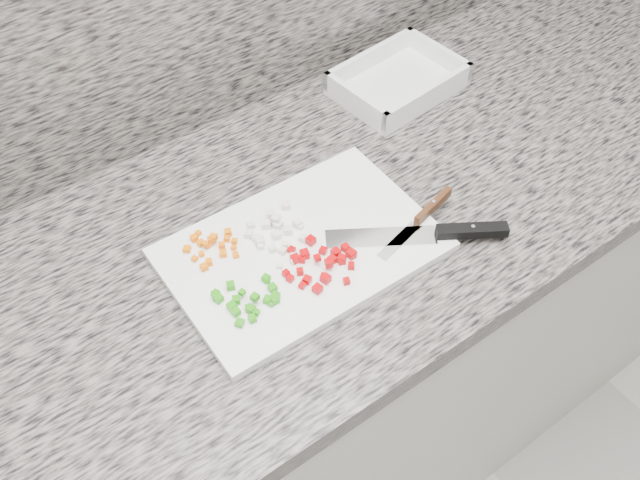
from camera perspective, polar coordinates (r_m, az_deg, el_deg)
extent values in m
cube|color=silver|center=(1.50, -4.13, -12.15)|extent=(3.92, 0.62, 0.86)
cube|color=#6A645D|center=(1.12, -5.39, -1.07)|extent=(3.96, 0.64, 0.04)
cube|color=white|center=(1.09, -1.47, -0.74)|extent=(0.41, 0.28, 0.01)
cube|color=orange|center=(1.08, -10.00, -1.48)|extent=(0.01, 0.01, 0.01)
cube|color=orange|center=(1.10, -7.47, 0.11)|extent=(0.01, 0.01, 0.01)
cube|color=orange|center=(1.10, -9.51, -0.23)|extent=(0.01, 0.01, 0.01)
cube|color=orange|center=(1.06, -9.26, -2.15)|extent=(0.01, 0.01, 0.01)
cube|color=orange|center=(1.08, -6.92, -0.62)|extent=(0.01, 0.01, 0.01)
cube|color=orange|center=(1.07, -6.76, -1.19)|extent=(0.01, 0.01, 0.01)
cube|color=orange|center=(1.11, -9.70, 0.56)|extent=(0.01, 0.01, 0.01)
cube|color=orange|center=(1.07, -8.88, -1.76)|extent=(0.01, 0.01, 0.01)
cube|color=orange|center=(1.09, -8.73, 0.06)|extent=(0.01, 0.01, 0.01)
cube|color=orange|center=(1.08, -9.46, -1.12)|extent=(0.01, 0.01, 0.01)
cube|color=orange|center=(1.09, -6.87, -0.10)|extent=(0.01, 0.01, 0.01)
cube|color=orange|center=(1.10, -10.04, 0.16)|extent=(0.01, 0.01, 0.01)
cube|color=orange|center=(1.09, -8.96, -0.40)|extent=(0.01, 0.01, 0.01)
cube|color=orange|center=(1.09, -9.16, -0.31)|extent=(0.01, 0.01, 0.01)
cube|color=orange|center=(1.09, -7.86, -0.41)|extent=(0.01, 0.01, 0.01)
cube|color=orange|center=(1.10, -7.38, 0.61)|extent=(0.01, 0.01, 0.01)
cube|color=orange|center=(1.09, -10.60, -0.70)|extent=(0.01, 0.01, 0.01)
cube|color=orange|center=(1.09, -8.54, 0.19)|extent=(0.01, 0.01, 0.01)
cube|color=orange|center=(1.08, -7.76, -1.07)|extent=(0.01, 0.01, 0.01)
cube|color=silver|center=(1.12, -3.66, 1.82)|extent=(0.01, 0.01, 0.01)
cube|color=silver|center=(1.11, -3.53, 1.51)|extent=(0.01, 0.01, 0.01)
cube|color=silver|center=(1.09, -1.35, 0.17)|extent=(0.01, 0.01, 0.01)
cube|color=silver|center=(1.13, -2.72, 2.80)|extent=(0.02, 0.02, 0.01)
cube|color=silver|center=(1.10, -2.57, 0.80)|extent=(0.02, 0.02, 0.01)
cube|color=silver|center=(1.11, -1.79, 1.34)|extent=(0.01, 0.01, 0.01)
cube|color=silver|center=(1.10, -1.58, 1.10)|extent=(0.01, 0.01, 0.01)
cube|color=silver|center=(1.11, -4.30, 1.24)|extent=(0.02, 0.02, 0.01)
cube|color=silver|center=(1.08, -4.79, -0.49)|extent=(0.01, 0.01, 0.01)
cube|color=silver|center=(1.08, -3.80, -0.66)|extent=(0.01, 0.01, 0.01)
cube|color=silver|center=(1.09, -5.15, 0.19)|extent=(0.01, 0.01, 0.01)
cube|color=silver|center=(1.10, -3.55, 1.73)|extent=(0.02, 0.02, 0.01)
cube|color=silver|center=(1.09, -4.82, -0.05)|extent=(0.02, 0.02, 0.01)
cube|color=silver|center=(1.11, -3.98, 2.08)|extent=(0.02, 0.02, 0.01)
cube|color=silver|center=(1.11, -5.54, 1.20)|extent=(0.01, 0.01, 0.01)
cube|color=silver|center=(1.09, -4.90, -0.02)|extent=(0.01, 0.01, 0.01)
cube|color=silver|center=(1.10, -5.71, 0.51)|extent=(0.02, 0.02, 0.01)
cube|color=silver|center=(1.09, -3.52, 0.44)|extent=(0.01, 0.01, 0.01)
cube|color=silver|center=(1.11, -3.39, 1.21)|extent=(0.02, 0.02, 0.01)
cube|color=silver|center=(1.07, -3.00, -0.88)|extent=(0.01, 0.01, 0.01)
cube|color=#248C0C|center=(1.04, -4.26, -3.24)|extent=(0.01, 0.01, 0.01)
cube|color=#248C0C|center=(1.01, -5.56, -5.53)|extent=(0.02, 0.02, 0.01)
cube|color=#248C0C|center=(1.01, -5.11, -5.80)|extent=(0.01, 0.01, 0.01)
cube|color=#248C0C|center=(1.04, -7.17, -3.64)|extent=(0.01, 0.01, 0.01)
cube|color=#248C0C|center=(1.01, -5.77, -5.38)|extent=(0.01, 0.01, 0.01)
cube|color=#248C0C|center=(1.01, -5.24, -4.57)|extent=(0.01, 0.01, 0.01)
cube|color=#248C0C|center=(1.02, -4.21, -4.77)|extent=(0.02, 0.02, 0.01)
cube|color=#248C0C|center=(1.03, -8.34, -4.41)|extent=(0.01, 0.01, 0.01)
cube|color=#248C0C|center=(1.00, -6.45, -6.59)|extent=(0.02, 0.02, 0.01)
cube|color=#248C0C|center=(1.02, -3.59, -4.52)|extent=(0.02, 0.02, 0.01)
cube|color=#248C0C|center=(1.01, -7.06, -5.30)|extent=(0.01, 0.01, 0.01)
cube|color=#248C0C|center=(1.02, -3.63, -4.80)|extent=(0.01, 0.01, 0.01)
cube|color=#248C0C|center=(1.03, -8.34, -4.27)|extent=(0.01, 0.01, 0.01)
cube|color=#248C0C|center=(1.01, -3.92, -5.05)|extent=(0.01, 0.01, 0.01)
cube|color=#248C0C|center=(1.02, -6.25, -4.18)|extent=(0.01, 0.01, 0.01)
cube|color=#248C0C|center=(1.03, -3.83, -3.84)|extent=(0.01, 0.01, 0.01)
cube|color=#248C0C|center=(1.04, -4.34, -3.07)|extent=(0.01, 0.01, 0.01)
cube|color=#248C0C|center=(1.02, -6.72, -4.77)|extent=(0.02, 0.02, 0.01)
cube|color=#248C0C|center=(1.00, -5.44, -6.29)|extent=(0.01, 0.01, 0.01)
cube|color=#248C0C|center=(1.01, -6.76, -5.72)|extent=(0.01, 0.01, 0.01)
cube|color=#248C0C|center=(1.03, -8.13, -4.65)|extent=(0.01, 0.01, 0.01)
cube|color=#B40206|center=(1.05, -1.62, -2.54)|extent=(0.01, 0.01, 0.01)
cube|color=#B40206|center=(1.07, 2.52, -1.09)|extent=(0.01, 0.01, 0.01)
cube|color=#B40206|center=(1.05, -0.23, -1.45)|extent=(0.01, 0.01, 0.01)
cube|color=#B40206|center=(1.06, -1.43, -1.55)|extent=(0.01, 0.01, 0.01)
cube|color=#B40206|center=(1.07, 0.25, -0.84)|extent=(0.01, 0.01, 0.01)
cube|color=#B40206|center=(1.04, -1.04, -3.19)|extent=(0.02, 0.02, 0.01)
cube|color=#B40206|center=(1.07, -2.29, -0.78)|extent=(0.01, 0.01, 0.01)
cube|color=#B40206|center=(1.06, 1.75, -1.53)|extent=(0.02, 0.02, 0.01)
cube|color=#B40206|center=(1.03, -0.21, -3.91)|extent=(0.01, 0.01, 0.01)
cube|color=#B40206|center=(1.06, -1.25, -1.14)|extent=(0.02, 0.02, 0.01)
cube|color=#B40206|center=(1.04, 0.70, -1.86)|extent=(0.01, 0.01, 0.01)
cube|color=#B40206|center=(1.08, -0.75, -0.03)|extent=(0.01, 0.01, 0.01)
cube|color=#B40206|center=(1.04, 2.13, -3.30)|extent=(0.01, 0.01, 0.01)
cube|color=#B40206|center=(1.07, 2.03, -0.66)|extent=(0.01, 0.01, 0.01)
cube|color=#B40206|center=(1.06, 1.75, -1.65)|extent=(0.01, 0.01, 0.01)
cube|color=#B40206|center=(1.08, 2.05, -0.60)|extent=(0.01, 0.01, 0.01)
cube|color=#B40206|center=(1.05, 2.51, -2.07)|extent=(0.01, 0.01, 0.01)
cube|color=#B40206|center=(1.03, -1.44, -3.66)|extent=(0.01, 0.01, 0.01)
cube|color=#B40206|center=(1.06, 0.97, -1.58)|extent=(0.01, 0.01, 0.01)
cube|color=#B40206|center=(1.04, 0.47, -3.11)|extent=(0.02, 0.02, 0.01)
cube|color=#B40206|center=(1.07, 2.55, -1.20)|extent=(0.01, 0.01, 0.01)
cube|color=#B40206|center=(1.07, 1.27, -1.01)|extent=(0.01, 0.01, 0.01)
cube|color=#B40206|center=(1.06, -1.99, -1.51)|extent=(0.01, 0.01, 0.01)
cube|color=#B40206|center=(1.04, -2.41, -3.08)|extent=(0.01, 0.01, 0.01)
cube|color=#B40206|center=(1.04, 0.31, -2.98)|extent=(0.01, 0.01, 0.01)
cube|color=#B40206|center=(1.05, -2.74, -2.68)|extent=(0.01, 0.01, 0.01)
cube|color=beige|center=(1.06, -3.24, -2.08)|extent=(0.01, 0.01, 0.01)
cube|color=beige|center=(1.06, -2.13, -1.67)|extent=(0.01, 0.01, 0.01)
cube|color=beige|center=(1.07, -2.22, -1.16)|extent=(0.01, 0.01, 0.01)
cube|color=beige|center=(1.08, -2.14, -0.75)|extent=(0.01, 0.01, 0.01)
cube|color=beige|center=(1.08, -2.77, -0.37)|extent=(0.01, 0.01, 0.01)
cube|color=beige|center=(1.08, -2.43, -0.49)|extent=(0.01, 0.01, 0.00)
cube|color=beige|center=(1.06, -2.16, -1.76)|extent=(0.01, 0.01, 0.01)
cube|color=beige|center=(1.06, -2.06, -1.61)|extent=(0.01, 0.01, 0.00)
cube|color=beige|center=(1.08, -2.85, -0.39)|extent=(0.01, 0.01, 0.01)
cube|color=silver|center=(1.10, 4.90, 0.21)|extent=(0.16, 0.12, 0.00)
cube|color=black|center=(1.12, 12.07, 0.74)|extent=(0.10, 0.08, 0.02)
cylinder|color=silver|center=(1.11, 12.15, 1.05)|extent=(0.01, 0.01, 0.00)
cube|color=silver|center=(1.09, 6.32, -0.10)|extent=(0.09, 0.04, 0.00)
cube|color=#4B2712|center=(1.14, 9.03, 2.73)|extent=(0.09, 0.03, 0.02)
cylinder|color=silver|center=(1.14, 9.09, 3.04)|extent=(0.01, 0.01, 0.00)
cube|color=silver|center=(1.39, 6.21, 12.09)|extent=(0.24, 0.19, 0.01)
cube|color=silver|center=(1.42, 4.01, 14.31)|extent=(0.23, 0.03, 0.04)
cube|color=silver|center=(1.34, 8.70, 11.34)|extent=(0.23, 0.03, 0.04)
cube|color=silver|center=(1.45, 9.43, 14.49)|extent=(0.03, 0.17, 0.04)
cube|color=silver|center=(1.31, 2.89, 11.07)|extent=(0.03, 0.17, 0.04)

